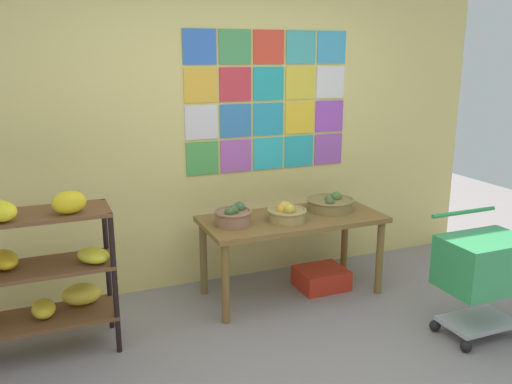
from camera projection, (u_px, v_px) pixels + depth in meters
back_wall_with_art at (231, 116)px, 4.49m from camera, size 4.81×0.07×2.84m
banana_shelf_unit at (31, 269)px, 3.42m from camera, size 1.04×0.50×1.11m
display_table at (292, 227)px, 4.33m from camera, size 1.46×0.66×0.66m
fruit_basket_back_right at (286, 212)px, 4.19m from camera, size 0.31×0.31×0.16m
fruit_basket_back_left at (330, 203)px, 4.48m from camera, size 0.40×0.40×0.15m
fruit_basket_centre at (233, 215)px, 4.08m from camera, size 0.29×0.29×0.17m
produce_crate_under_table at (321, 278)px, 4.56m from camera, size 0.41×0.35×0.17m
shopping_cart at (484, 267)px, 3.69m from camera, size 0.58×0.45×0.85m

